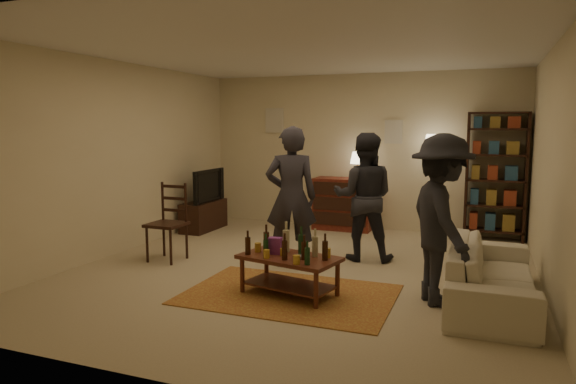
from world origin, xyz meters
The scene contains 13 objects.
floor centered at (0.00, 0.00, 0.00)m, with size 6.00×6.00×0.00m, color #C6B793.
room_shell centered at (-0.65, 2.98, 1.81)m, with size 6.00×6.00×6.00m.
rug centered at (0.19, -0.91, 0.01)m, with size 2.20×1.50×0.01m, color #984021.
coffee_table centered at (0.18, -0.91, 0.39)m, with size 1.14×0.78×0.77m.
dining_chair centered at (-1.86, -0.10, 0.56)m, with size 0.47×0.47×1.06m.
tv_stand centered at (-2.44, 1.80, 0.38)m, with size 0.40×1.00×1.06m.
dresser centered at (-0.19, 2.71, 0.48)m, with size 1.00×0.50×1.36m.
bookshelf centered at (2.25, 2.78, 1.03)m, with size 0.90×0.34×2.02m.
floor_lamp centered at (1.30, 2.65, 1.41)m, with size 0.36×0.36×1.67m.
sofa centered at (2.20, -0.40, 0.30)m, with size 2.08×0.81×0.61m, color beige.
person_left centered at (-0.21, 0.20, 0.90)m, with size 0.66×0.43×1.80m, color #2B2A32.
person_right centered at (0.59, 0.84, 0.86)m, with size 0.83×0.65×1.71m, color #26272D.
person_by_sofa centered at (1.70, -0.60, 0.87)m, with size 1.12×0.64×1.73m, color #212328.
Camera 1 is at (2.09, -5.88, 1.80)m, focal length 32.00 mm.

